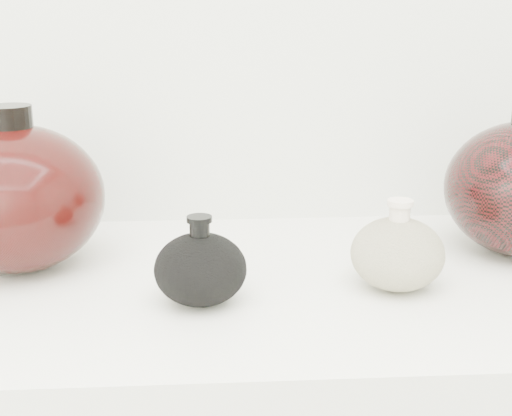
{
  "coord_description": "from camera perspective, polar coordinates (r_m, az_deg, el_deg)",
  "views": [
    {
      "loc": [
        -0.06,
        0.13,
        1.23
      ],
      "look_at": [
        -0.01,
        0.92,
        1.0
      ],
      "focal_mm": 50.0,
      "sensor_mm": 36.0,
      "label": 1
    }
  ],
  "objects": [
    {
      "name": "black_gourd_vase",
      "position": [
        0.81,
        -4.47,
        -4.84
      ],
      "size": [
        0.11,
        0.11,
        0.1
      ],
      "color": "black",
      "rests_on": "display_counter"
    },
    {
      "name": "cream_gourd_vase",
      "position": [
        0.86,
        11.25,
        -3.55
      ],
      "size": [
        0.13,
        0.13,
        0.11
      ],
      "color": "beige",
      "rests_on": "display_counter"
    },
    {
      "name": "left_round_pot",
      "position": [
        0.94,
        -18.58,
        0.81
      ],
      "size": [
        0.29,
        0.29,
        0.21
      ],
      "color": "black",
      "rests_on": "display_counter"
    }
  ]
}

